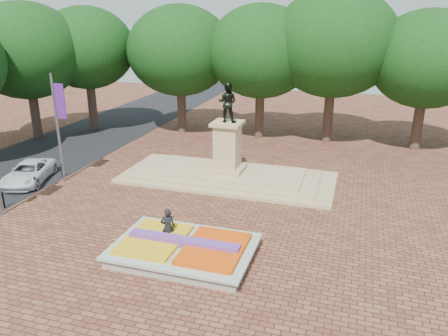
{
  "coord_description": "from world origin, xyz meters",
  "views": [
    {
      "loc": [
        7.92,
        -18.01,
        10.38
      ],
      "look_at": [
        0.99,
        4.09,
        2.2
      ],
      "focal_mm": 35.0,
      "sensor_mm": 36.0,
      "label": 1
    }
  ],
  "objects_px": {
    "flower_bed": "(184,249)",
    "van": "(29,173)",
    "pedestrian": "(168,227)",
    "monument": "(227,167)"
  },
  "relations": [
    {
      "from": "flower_bed",
      "to": "monument",
      "type": "bearing_deg",
      "value": 95.87
    },
    {
      "from": "van",
      "to": "pedestrian",
      "type": "relative_size",
      "value": 2.54
    },
    {
      "from": "monument",
      "to": "van",
      "type": "height_order",
      "value": "monument"
    },
    {
      "from": "monument",
      "to": "van",
      "type": "xyz_separation_m",
      "value": [
        -12.17,
        -4.39,
        -0.22
      ]
    },
    {
      "from": "monument",
      "to": "pedestrian",
      "type": "bearing_deg",
      "value": -90.62
    },
    {
      "from": "monument",
      "to": "pedestrian",
      "type": "height_order",
      "value": "monument"
    },
    {
      "from": "van",
      "to": "pedestrian",
      "type": "xyz_separation_m",
      "value": [
        12.07,
        -4.86,
        0.28
      ]
    },
    {
      "from": "flower_bed",
      "to": "van",
      "type": "xyz_separation_m",
      "value": [
        -13.2,
        5.61,
        0.28
      ]
    },
    {
      "from": "monument",
      "to": "pedestrian",
      "type": "xyz_separation_m",
      "value": [
        -0.1,
        -9.25,
        0.05
      ]
    },
    {
      "from": "van",
      "to": "pedestrian",
      "type": "height_order",
      "value": "pedestrian"
    }
  ]
}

